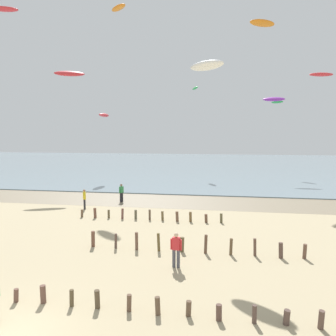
# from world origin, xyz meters

# --- Properties ---
(wet_sand_strip) EXTENTS (120.00, 6.33, 0.01)m
(wet_sand_strip) POSITION_xyz_m (0.00, 21.85, 0.00)
(wet_sand_strip) COLOR #84755B
(wet_sand_strip) RESTS_ON ground
(sea) EXTENTS (160.00, 70.00, 0.10)m
(sea) POSITION_xyz_m (0.00, 60.02, 0.05)
(sea) COLOR gray
(sea) RESTS_ON ground
(groyne_near) EXTENTS (16.71, 0.35, 0.70)m
(groyne_near) POSITION_xyz_m (7.48, 2.42, 0.31)
(groyne_near) COLOR brown
(groyne_near) RESTS_ON ground
(groyne_mid) EXTENTS (11.63, 0.36, 1.02)m
(groyne_mid) POSITION_xyz_m (5.57, 8.63, 0.44)
(groyne_mid) COLOR brown
(groyne_mid) RESTS_ON ground
(groyne_far) EXTENTS (10.80, 0.34, 0.79)m
(groyne_far) POSITION_xyz_m (1.85, 14.83, 0.35)
(groyne_far) COLOR brown
(groyne_far) RESTS_ON ground
(person_mid_beach) EXTENTS (0.36, 0.51, 1.71)m
(person_mid_beach) POSITION_xyz_m (-2.28, 20.78, 0.92)
(person_mid_beach) COLOR #232328
(person_mid_beach) RESTS_ON ground
(person_by_waterline) EXTENTS (0.36, 0.52, 1.71)m
(person_by_waterline) POSITION_xyz_m (-4.48, 17.37, 0.92)
(person_by_waterline) COLOR #232328
(person_by_waterline) RESTS_ON ground
(person_left_flank) EXTENTS (0.56, 0.27, 1.71)m
(person_left_flank) POSITION_xyz_m (4.91, 6.55, 0.92)
(person_left_flank) COLOR #4C4C56
(person_left_flank) RESTS_ON ground
(kite_aloft_0) EXTENTS (2.06, 2.20, 0.54)m
(kite_aloft_0) POSITION_xyz_m (15.49, 45.52, 11.41)
(kite_aloft_0) COLOR green
(kite_aloft_1) EXTENTS (1.55, 2.48, 0.68)m
(kite_aloft_1) POSITION_xyz_m (2.73, 43.93, 13.62)
(kite_aloft_1) COLOR green
(kite_aloft_2) EXTENTS (3.74, 2.50, 0.97)m
(kite_aloft_2) POSITION_xyz_m (-10.97, 28.68, 13.53)
(kite_aloft_2) COLOR red
(kite_aloft_3) EXTENTS (1.03, 3.06, 0.56)m
(kite_aloft_3) POSITION_xyz_m (-9.27, 35.36, 9.02)
(kite_aloft_3) COLOR red
(kite_aloft_4) EXTENTS (2.76, 1.30, 0.46)m
(kite_aloft_4) POSITION_xyz_m (17.72, 30.68, 12.94)
(kite_aloft_4) COLOR red
(kite_aloft_5) EXTENTS (3.11, 1.22, 0.89)m
(kite_aloft_5) POSITION_xyz_m (14.27, 40.70, 11.36)
(kite_aloft_5) COLOR purple
(kite_aloft_6) EXTENTS (2.64, 2.29, 0.71)m
(kite_aloft_6) POSITION_xyz_m (5.97, 12.40, 10.59)
(kite_aloft_6) COLOR white
(kite_aloft_8) EXTENTS (3.59, 2.76, 0.93)m
(kite_aloft_8) POSITION_xyz_m (11.50, 32.98, 19.48)
(kite_aloft_8) COLOR orange
(kite_aloft_9) EXTENTS (3.60, 2.19, 0.62)m
(kite_aloft_9) POSITION_xyz_m (-19.85, 29.72, 21.77)
(kite_aloft_9) COLOR red
(kite_aloft_10) EXTENTS (2.59, 2.46, 0.46)m
(kite_aloft_10) POSITION_xyz_m (-4.96, 29.17, 20.81)
(kite_aloft_10) COLOR orange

